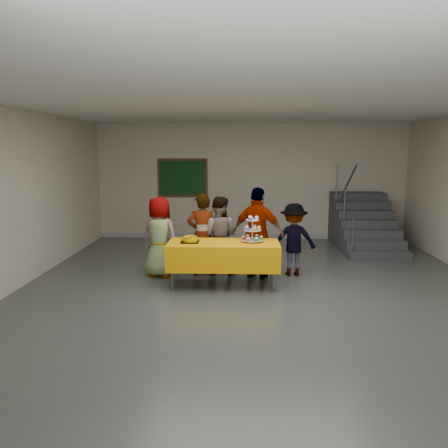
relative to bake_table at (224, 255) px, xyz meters
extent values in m
plane|color=#4C514C|center=(0.55, -0.80, -0.56)|extent=(10.00, 10.00, 0.00)
cube|color=#C3B69D|center=(0.55, 4.20, 0.94)|extent=(8.00, 0.04, 3.00)
cube|color=#C3B69D|center=(0.55, -5.80, 0.94)|extent=(8.00, 0.04, 3.00)
cube|color=silver|center=(0.55, -0.80, 2.44)|extent=(8.00, 10.00, 0.04)
cube|color=#999999|center=(0.55, 4.18, -0.50)|extent=(7.90, 0.03, 0.12)
cylinder|color=#595960|center=(-0.84, -0.29, -0.19)|extent=(0.04, 0.04, 0.73)
cylinder|color=#595960|center=(0.84, -0.29, -0.19)|extent=(0.04, 0.04, 0.73)
cylinder|color=#595960|center=(-0.84, 0.29, -0.19)|extent=(0.04, 0.04, 0.73)
cylinder|color=#595960|center=(0.84, 0.29, -0.19)|extent=(0.04, 0.04, 0.73)
cube|color=#595960|center=(0.00, 0.00, 0.18)|extent=(1.80, 0.70, 0.02)
cube|color=#F49C04|center=(0.00, 0.00, -0.01)|extent=(1.88, 0.78, 0.44)
cylinder|color=silver|center=(0.49, 0.08, 0.22)|extent=(0.18, 0.18, 0.01)
cylinder|color=silver|center=(0.49, 0.08, 0.42)|extent=(0.02, 0.02, 0.42)
cylinder|color=silver|center=(0.49, 0.08, 0.24)|extent=(0.38, 0.38, 0.01)
cylinder|color=silver|center=(0.49, 0.08, 0.41)|extent=(0.30, 0.30, 0.01)
cylinder|color=silver|center=(0.49, 0.08, 0.58)|extent=(0.22, 0.22, 0.01)
cube|color=black|center=(-0.57, 0.00, 0.22)|extent=(0.30, 0.30, 0.02)
cylinder|color=#F6AF00|center=(-0.57, 0.00, 0.27)|extent=(0.25, 0.25, 0.07)
ellipsoid|color=#F6AF00|center=(-0.57, 0.00, 0.30)|extent=(0.25, 0.25, 0.05)
ellipsoid|color=white|center=(-0.52, -0.04, 0.32)|extent=(0.08, 0.08, 0.02)
cube|color=silver|center=(-0.59, -0.13, 0.32)|extent=(0.30, 0.16, 0.04)
imported|color=slate|center=(-1.19, 0.59, 0.18)|extent=(0.84, 0.70, 1.48)
imported|color=slate|center=(-0.42, 0.69, 0.21)|extent=(0.59, 0.41, 1.53)
imported|color=slate|center=(-0.12, 0.80, 0.18)|extent=(0.80, 0.68, 1.47)
imported|color=slate|center=(0.60, 0.53, 0.27)|extent=(1.05, 0.74, 1.66)
imported|color=slate|center=(1.27, 0.75, 0.12)|extent=(0.89, 0.53, 1.35)
cube|color=#424447|center=(3.25, 1.95, -0.47)|extent=(1.30, 0.30, 0.18)
cube|color=#424447|center=(3.25, 2.25, -0.38)|extent=(1.30, 0.30, 0.36)
cube|color=#424447|center=(3.25, 2.55, -0.29)|extent=(1.30, 0.30, 0.54)
cube|color=#424447|center=(3.25, 2.85, -0.20)|extent=(1.30, 0.30, 0.72)
cube|color=#424447|center=(3.25, 3.15, -0.11)|extent=(1.30, 0.30, 0.90)
cube|color=#424447|center=(3.25, 3.45, -0.02)|extent=(1.30, 0.30, 1.08)
cube|color=#424447|center=(3.25, 3.75, 0.07)|extent=(1.30, 0.30, 1.26)
cube|color=#424447|center=(3.25, 4.05, 0.07)|extent=(1.30, 0.30, 1.26)
cylinder|color=#595960|center=(2.65, 1.90, -0.11)|extent=(0.04, 0.04, 0.90)
cylinder|color=#595960|center=(2.65, 2.70, 0.43)|extent=(0.04, 0.04, 0.90)
cylinder|color=#595960|center=(2.65, 3.60, 0.97)|extent=(0.04, 0.04, 0.90)
cylinder|color=#595960|center=(2.65, 2.75, 0.88)|extent=(0.04, 1.85, 1.20)
cube|color=#472B16|center=(-1.23, 4.17, 1.04)|extent=(1.30, 0.04, 1.00)
cube|color=#133D19|center=(-1.23, 4.15, 1.04)|extent=(1.18, 0.02, 0.88)
camera|label=1|loc=(0.27, -7.21, 1.74)|focal=35.00mm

